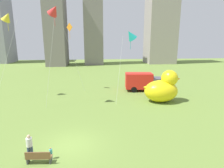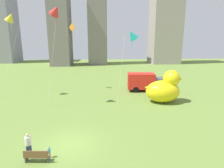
# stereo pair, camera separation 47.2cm
# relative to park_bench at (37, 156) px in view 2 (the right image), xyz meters

# --- Properties ---
(ground_plane) EXTENTS (140.00, 140.00, 0.00)m
(ground_plane) POSITION_rel_park_bench_xyz_m (1.79, 1.96, -0.47)
(ground_plane) COLOR olive
(park_bench) EXTENTS (1.64, 0.57, 0.90)m
(park_bench) POSITION_rel_park_bench_xyz_m (0.00, 0.00, 0.00)
(park_bench) COLOR brown
(park_bench) RESTS_ON ground
(person_adult) EXTENTS (0.40, 0.40, 1.65)m
(person_adult) POSITION_rel_park_bench_xyz_m (-0.79, 0.82, 0.43)
(person_adult) COLOR #38476B
(person_adult) RESTS_ON ground
(person_child) EXTENTS (0.20, 0.20, 0.84)m
(person_child) POSITION_rel_park_bench_xyz_m (0.68, 0.44, -0.01)
(person_child) COLOR silver
(person_child) RESTS_ON ground
(giant_inflatable_duck) EXTENTS (5.05, 3.24, 4.19)m
(giant_inflatable_duck) POSITION_rel_park_bench_xyz_m (12.51, 11.59, 1.31)
(giant_inflatable_duck) COLOR yellow
(giant_inflatable_duck) RESTS_ON ground
(box_truck) EXTENTS (5.99, 2.86, 2.85)m
(box_truck) POSITION_rel_park_bench_xyz_m (11.42, 17.23, 0.97)
(box_truck) COLOR red
(box_truck) RESTS_ON ground
(city_skyline) EXTENTS (70.11, 20.02, 39.99)m
(city_skyline) POSITION_rel_park_bench_xyz_m (-4.56, 57.85, 17.63)
(city_skyline) COLOR gray
(city_skyline) RESTS_ON ground
(kite_red) EXTENTS (2.62, 2.61, 11.86)m
(kite_red) POSITION_rel_park_bench_xyz_m (-0.52, 10.97, 10.58)
(kite_red) COLOR silver
(kite_red) RESTS_ON ground
(kite_orange) EXTENTS (2.75, 2.50, 10.50)m
(kite_orange) POSITION_rel_park_bench_xyz_m (0.18, 18.53, 8.97)
(kite_orange) COLOR silver
(kite_orange) RESTS_ON ground
(kite_teal) EXTENTS (2.75, 2.61, 9.28)m
(kite_teal) POSITION_rel_park_bench_xyz_m (8.18, 11.67, 8.02)
(kite_teal) COLOR silver
(kite_teal) RESTS_ON ground
(kite_yellow) EXTENTS (3.75, 3.63, 11.57)m
(kite_yellow) POSITION_rel_park_bench_xyz_m (-7.23, 15.09, 10.31)
(kite_yellow) COLOR silver
(kite_yellow) RESTS_ON ground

